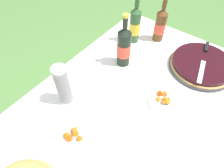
{
  "coord_description": "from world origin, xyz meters",
  "views": [
    {
      "loc": [
        -0.42,
        -0.24,
        1.6
      ],
      "look_at": [
        0.14,
        0.18,
        0.76
      ],
      "focal_mm": 32.0,
      "sensor_mm": 36.0,
      "label": 1
    }
  ],
  "objects": [
    {
      "name": "juice_bottle_red",
      "position": [
        0.36,
        0.26,
        0.83
      ],
      "size": [
        0.08,
        0.08,
        0.34
      ],
      "color": "black",
      "rests_on": "tablecloth"
    },
    {
      "name": "snack_plate_left",
      "position": [
        0.25,
        -0.1,
        0.71
      ],
      "size": [
        0.2,
        0.2,
        0.06
      ],
      "color": "white",
      "rests_on": "tablecloth"
    },
    {
      "name": "serving_knife",
      "position": [
        0.65,
        -0.14,
        0.76
      ],
      "size": [
        0.37,
        0.11,
        0.01
      ],
      "rotation": [
        0.0,
        0.0,
        3.38
      ],
      "color": "silver",
      "rests_on": "berry_tart"
    },
    {
      "name": "tablecloth",
      "position": [
        0.0,
        0.0,
        0.69
      ],
      "size": [
        1.81,
        1.1,
        0.1
      ],
      "color": "white",
      "rests_on": "garden_table"
    },
    {
      "name": "cider_bottle_amber",
      "position": [
        0.71,
        0.21,
        0.82
      ],
      "size": [
        0.08,
        0.08,
        0.32
      ],
      "color": "brown",
      "rests_on": "tablecloth"
    },
    {
      "name": "snack_plate_near",
      "position": [
        -0.19,
        0.17,
        0.71
      ],
      "size": [
        0.21,
        0.21,
        0.06
      ],
      "color": "white",
      "rests_on": "tablecloth"
    },
    {
      "name": "berry_tart",
      "position": [
        0.62,
        -0.15,
        0.73
      ],
      "size": [
        0.4,
        0.4,
        0.06
      ],
      "color": "#38383D",
      "rests_on": "tablecloth"
    },
    {
      "name": "cider_bottle_green",
      "position": [
        0.6,
        0.34,
        0.83
      ],
      "size": [
        0.07,
        0.07,
        0.34
      ],
      "color": "#2D562D",
      "rests_on": "tablecloth"
    },
    {
      "name": "cup_stack",
      "position": [
        -0.07,
        0.34,
        0.83
      ],
      "size": [
        0.07,
        0.07,
        0.25
      ],
      "color": "white",
      "rests_on": "tablecloth"
    },
    {
      "name": "garden_table",
      "position": [
        0.0,
        0.0,
        0.64
      ],
      "size": [
        1.8,
        1.09,
        0.7
      ],
      "color": "#A87A47",
      "rests_on": "ground_plane"
    }
  ]
}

